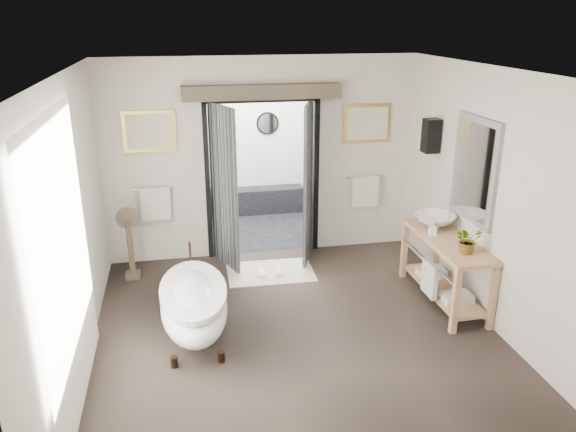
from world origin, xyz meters
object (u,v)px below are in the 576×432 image
(vanity, at_px, (444,265))
(basin, at_px, (435,221))
(rug, at_px, (271,272))
(clawfoot_tub, at_px, (194,304))

(vanity, distance_m, basin, 0.58)
(vanity, distance_m, rug, 2.38)
(clawfoot_tub, bearing_deg, vanity, 3.70)
(clawfoot_tub, relative_size, rug, 1.37)
(clawfoot_tub, xyz_separation_m, vanity, (3.07, 0.20, 0.11))
(clawfoot_tub, relative_size, vanity, 1.03)
(clawfoot_tub, xyz_separation_m, basin, (3.09, 0.58, 0.55))
(vanity, xyz_separation_m, rug, (-1.97, 1.24, -0.50))
(rug, relative_size, basin, 2.29)
(rug, bearing_deg, basin, -23.24)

